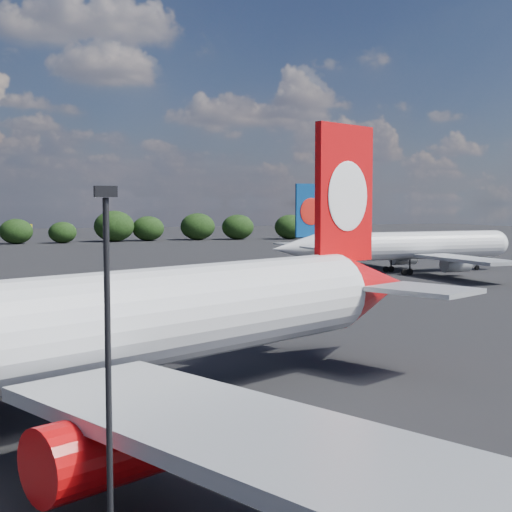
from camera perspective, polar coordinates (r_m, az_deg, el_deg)
name	(u,v)px	position (r m, az deg, el deg)	size (l,w,h in m)	color
qantas_airliner	(110,326)	(36.98, -11.58, -5.50)	(48.67, 46.91, 16.68)	silver
china_southern_airliner	(402,247)	(117.24, 11.60, 0.74)	(43.61, 41.37, 14.29)	silver
apron_lamp_post	(109,391)	(18.76, -11.71, -10.56)	(0.55, 0.30, 11.70)	black
billboard_yellow	(23,230)	(211.72, -18.14, 2.00)	(5.00, 0.30, 5.50)	yellow
horizon_treeline	(10,230)	(209.97, -19.06, 1.99)	(206.22, 15.76, 9.21)	black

